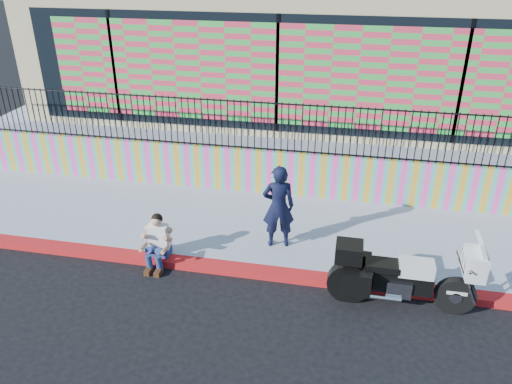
# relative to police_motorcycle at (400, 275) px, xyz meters

# --- Properties ---
(ground) EXTENTS (90.00, 90.00, 0.00)m
(ground) POSITION_rel_police_motorcycle_xyz_m (-2.90, 0.38, -0.64)
(ground) COLOR black
(ground) RESTS_ON ground
(red_curb) EXTENTS (16.00, 0.30, 0.15)m
(red_curb) POSITION_rel_police_motorcycle_xyz_m (-2.90, 0.38, -0.57)
(red_curb) COLOR red
(red_curb) RESTS_ON ground
(sidewalk) EXTENTS (16.00, 3.00, 0.15)m
(sidewalk) POSITION_rel_police_motorcycle_xyz_m (-2.90, 2.03, -0.57)
(sidewalk) COLOR #9AA0B9
(sidewalk) RESTS_ON ground
(mural_wall) EXTENTS (16.00, 0.20, 1.10)m
(mural_wall) POSITION_rel_police_motorcycle_xyz_m (-2.90, 3.63, 0.06)
(mural_wall) COLOR #FE42AA
(mural_wall) RESTS_ON sidewalk
(metal_fence) EXTENTS (15.80, 0.04, 1.20)m
(metal_fence) POSITION_rel_police_motorcycle_xyz_m (-2.90, 3.63, 1.21)
(metal_fence) COLOR black
(metal_fence) RESTS_ON mural_wall
(elevated_platform) EXTENTS (16.00, 10.00, 1.25)m
(elevated_platform) POSITION_rel_police_motorcycle_xyz_m (-2.90, 8.73, -0.02)
(elevated_platform) COLOR #9AA0B9
(elevated_platform) RESTS_ON ground
(storefront_building) EXTENTS (14.00, 8.06, 4.00)m
(storefront_building) POSITION_rel_police_motorcycle_xyz_m (-2.90, 8.51, 2.61)
(storefront_building) COLOR #C8B685
(storefront_building) RESTS_ON elevated_platform
(police_motorcycle) EXTENTS (2.46, 0.81, 1.53)m
(police_motorcycle) POSITION_rel_police_motorcycle_xyz_m (0.00, 0.00, 0.00)
(police_motorcycle) COLOR black
(police_motorcycle) RESTS_ON ground
(police_officer) EXTENTS (0.72, 0.55, 1.75)m
(police_officer) POSITION_rel_police_motorcycle_xyz_m (-2.31, 1.30, 0.38)
(police_officer) COLOR black
(police_officer) RESTS_ON sidewalk
(seated_man) EXTENTS (0.54, 0.71, 1.06)m
(seated_man) POSITION_rel_police_motorcycle_xyz_m (-4.51, 0.29, -0.19)
(seated_man) COLOR navy
(seated_man) RESTS_ON ground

